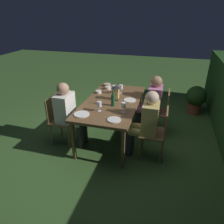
# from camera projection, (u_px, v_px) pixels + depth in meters

# --- Properties ---
(ground_plane) EXTENTS (16.00, 16.00, 0.00)m
(ground_plane) POSITION_uv_depth(u_px,v_px,m) (112.00, 136.00, 4.11)
(ground_plane) COLOR #385B28
(dining_table) EXTENTS (1.82, 0.95, 0.74)m
(dining_table) POSITION_uv_depth(u_px,v_px,m) (112.00, 104.00, 3.81)
(dining_table) COLOR brown
(dining_table) RESTS_ON ground
(chair_side_left_b) EXTENTS (0.42, 0.40, 0.87)m
(chair_side_left_b) POSITION_uv_depth(u_px,v_px,m) (59.00, 118.00, 3.75)
(chair_side_left_b) COLOR brown
(chair_side_left_b) RESTS_ON ground
(person_in_cream) EXTENTS (0.38, 0.47, 1.15)m
(person_in_cream) POSITION_uv_depth(u_px,v_px,m) (69.00, 111.00, 3.64)
(person_in_cream) COLOR white
(person_in_cream) RESTS_ON ground
(chair_side_right_b) EXTENTS (0.42, 0.40, 0.87)m
(chair_side_right_b) POSITION_uv_depth(u_px,v_px,m) (157.00, 131.00, 3.33)
(chair_side_right_b) COLOR brown
(chair_side_right_b) RESTS_ON ground
(person_in_mustard) EXTENTS (0.38, 0.47, 1.15)m
(person_in_mustard) POSITION_uv_depth(u_px,v_px,m) (146.00, 121.00, 3.31)
(person_in_mustard) COLOR tan
(person_in_mustard) RESTS_ON ground
(chair_side_right_a) EXTENTS (0.42, 0.40, 0.87)m
(chair_side_right_a) POSITION_uv_depth(u_px,v_px,m) (161.00, 110.00, 4.04)
(chair_side_right_a) COLOR brown
(chair_side_right_a) RESTS_ON ground
(person_in_pink) EXTENTS (0.38, 0.47, 1.15)m
(person_in_pink) POSITION_uv_depth(u_px,v_px,m) (151.00, 102.00, 4.02)
(person_in_pink) COLOR #C675A3
(person_in_pink) RESTS_ON ground
(lantern_centerpiece) EXTENTS (0.15, 0.15, 0.27)m
(lantern_centerpiece) POSITION_uv_depth(u_px,v_px,m) (116.00, 92.00, 3.79)
(lantern_centerpiece) COLOR black
(lantern_centerpiece) RESTS_ON dining_table
(green_bottle_on_table) EXTENTS (0.07, 0.07, 0.29)m
(green_bottle_on_table) POSITION_uv_depth(u_px,v_px,m) (113.00, 100.00, 3.55)
(green_bottle_on_table) COLOR #195128
(green_bottle_on_table) RESTS_ON dining_table
(wine_glass_a) EXTENTS (0.08, 0.08, 0.17)m
(wine_glass_a) POSITION_uv_depth(u_px,v_px,m) (114.00, 88.00, 4.07)
(wine_glass_a) COLOR silver
(wine_glass_a) RESTS_ON dining_table
(wine_glass_b) EXTENTS (0.08, 0.08, 0.17)m
(wine_glass_b) POSITION_uv_depth(u_px,v_px,m) (99.00, 105.00, 3.36)
(wine_glass_b) COLOR silver
(wine_glass_b) RESTS_ON dining_table
(wine_glass_c) EXTENTS (0.08, 0.08, 0.17)m
(wine_glass_c) POSITION_uv_depth(u_px,v_px,m) (124.00, 105.00, 3.32)
(wine_glass_c) COLOR silver
(wine_glass_c) RESTS_ON dining_table
(wine_glass_d) EXTENTS (0.08, 0.08, 0.17)m
(wine_glass_d) POSITION_uv_depth(u_px,v_px,m) (121.00, 87.00, 4.09)
(wine_glass_d) COLOR silver
(wine_glass_d) RESTS_ON dining_table
(plate_a) EXTENTS (0.22, 0.22, 0.01)m
(plate_a) POSITION_uv_depth(u_px,v_px,m) (130.00, 100.00, 3.80)
(plate_a) COLOR white
(plate_a) RESTS_ON dining_table
(plate_b) EXTENTS (0.21, 0.21, 0.01)m
(plate_b) POSITION_uv_depth(u_px,v_px,m) (114.00, 120.00, 3.12)
(plate_b) COLOR white
(plate_b) RESTS_ON dining_table
(plate_c) EXTENTS (0.24, 0.24, 0.01)m
(plate_c) POSITION_uv_depth(u_px,v_px,m) (82.00, 114.00, 3.29)
(plate_c) COLOR white
(plate_c) RESTS_ON dining_table
(bowl_olives) EXTENTS (0.14, 0.14, 0.05)m
(bowl_olives) POSITION_uv_depth(u_px,v_px,m) (107.00, 85.00, 4.52)
(bowl_olives) COLOR #BCAD8E
(bowl_olives) RESTS_ON dining_table
(bowl_bread) EXTENTS (0.11, 0.11, 0.05)m
(bowl_bread) POSITION_uv_depth(u_px,v_px,m) (98.00, 92.00, 4.13)
(bowl_bread) COLOR silver
(bowl_bread) RESTS_ON dining_table
(bowl_salad) EXTENTS (0.12, 0.12, 0.05)m
(bowl_salad) POSITION_uv_depth(u_px,v_px,m) (108.00, 88.00, 4.34)
(bowl_salad) COLOR silver
(bowl_salad) RESTS_ON dining_table
(potted_plant_by_hedge) EXTENTS (0.46, 0.46, 0.66)m
(potted_plant_by_hedge) POSITION_uv_depth(u_px,v_px,m) (196.00, 98.00, 4.86)
(potted_plant_by_hedge) COLOR brown
(potted_plant_by_hedge) RESTS_ON ground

